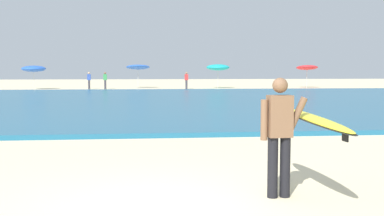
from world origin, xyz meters
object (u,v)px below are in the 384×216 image
object	(u,v)px
surfer_with_board	(296,126)
beachgoer_near_row_left	(105,80)
beach_umbrella_0	(34,69)
beachgoer_near_row_mid	(186,80)
beach_umbrella_2	(218,67)
beach_umbrella_3	(307,68)
beachgoer_near_row_right	(89,80)
beach_umbrella_1	(138,67)

from	to	relation	value
surfer_with_board	beachgoer_near_row_left	distance (m)	38.02
surfer_with_board	beachgoer_near_row_left	size ratio (longest dim) A/B	1.56
beach_umbrella_0	beachgoer_near_row_mid	size ratio (longest dim) A/B	1.38
beach_umbrella_2	surfer_with_board	bearing A→B (deg)	-97.41
beach_umbrella_3	beachgoer_near_row_right	xyz separation A→B (m)	(-21.03, -0.92, -1.16)
beachgoer_near_row_mid	surfer_with_board	bearing A→B (deg)	-92.79
beach_umbrella_0	beach_umbrella_2	size ratio (longest dim) A/B	0.94
beach_umbrella_0	beach_umbrella_3	size ratio (longest dim) A/B	0.95
beach_umbrella_1	beach_umbrella_2	bearing A→B (deg)	-9.74
surfer_with_board	beach_umbrella_3	xyz separation A→B (m)	(13.89, 38.59, 0.97)
surfer_with_board	beach_umbrella_0	size ratio (longest dim) A/B	1.13
beach_umbrella_2	beachgoer_near_row_left	world-z (taller)	beach_umbrella_2
beachgoer_near_row_left	beach_umbrella_2	bearing A→B (deg)	4.48
beach_umbrella_0	beachgoer_near_row_right	size ratio (longest dim) A/B	1.38
surfer_with_board	beach_umbrella_0	xyz separation A→B (m)	(-12.09, 37.76, 0.85)
beach_umbrella_2	beach_umbrella_0	bearing A→B (deg)	-177.76
surfer_with_board	beach_umbrella_3	distance (m)	41.03
surfer_with_board	beachgoer_near_row_mid	xyz separation A→B (m)	(1.78, 36.61, -0.19)
beach_umbrella_0	beachgoer_near_row_right	bearing A→B (deg)	-1.06
surfer_with_board	beach_umbrella_0	distance (m)	39.66
surfer_with_board	beach_umbrella_3	size ratio (longest dim) A/B	1.07
beachgoer_near_row_left	beachgoer_near_row_right	distance (m)	1.48
surfer_with_board	beachgoer_near_row_mid	bearing A→B (deg)	87.21
beach_umbrella_1	beachgoer_near_row_right	size ratio (longest dim) A/B	1.49
beachgoer_near_row_mid	beachgoer_near_row_right	distance (m)	8.98
beach_umbrella_1	beachgoer_near_row_left	world-z (taller)	beach_umbrella_1
beach_umbrella_2	beach_umbrella_3	size ratio (longest dim) A/B	1.01
beach_umbrella_0	beachgoer_near_row_right	xyz separation A→B (m)	(4.95, -0.09, -1.03)
beach_umbrella_0	beach_umbrella_2	world-z (taller)	beach_umbrella_2
beach_umbrella_3	beachgoer_near_row_left	bearing A→B (deg)	-177.09
beachgoer_near_row_mid	beach_umbrella_2	bearing A→B (deg)	29.55
beach_umbrella_1	beach_umbrella_3	size ratio (longest dim) A/B	1.03
beach_umbrella_2	beachgoer_near_row_mid	world-z (taller)	beach_umbrella_2
surfer_with_board	beach_umbrella_2	bearing A→B (deg)	82.59
surfer_with_board	beachgoer_near_row_left	xyz separation A→B (m)	(-5.66, 37.60, -0.19)
beach_umbrella_0	beach_umbrella_3	world-z (taller)	beach_umbrella_3
beach_umbrella_1	beachgoer_near_row_right	xyz separation A→B (m)	(-4.47, -2.08, -1.19)
beach_umbrella_0	beach_umbrella_1	bearing A→B (deg)	11.90
beachgoer_near_row_mid	beachgoer_near_row_right	size ratio (longest dim) A/B	1.00
beach_umbrella_2	beachgoer_near_row_left	bearing A→B (deg)	-175.52
beach_umbrella_1	beach_umbrella_2	world-z (taller)	beach_umbrella_1
surfer_with_board	beach_umbrella_1	xyz separation A→B (m)	(-2.67, 39.75, 1.01)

